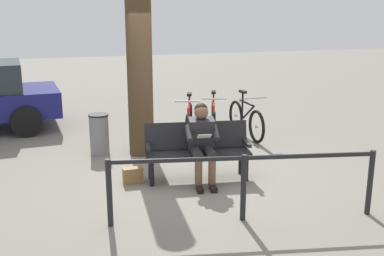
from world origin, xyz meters
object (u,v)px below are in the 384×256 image
Objects in this scene: tree_trunk at (140,63)px; bicycle_green at (213,120)px; bench at (197,147)px; bicycle_purple at (189,123)px; person_reading at (202,139)px; litter_bin at (99,134)px; handbag at (133,175)px; bicycle_black at (246,119)px.

tree_trunk is 2.18m from bicycle_green.
bench is 1.04× the size of bicycle_purple.
bicycle_purple is (-0.48, -2.23, -0.31)m from person_reading.
bicycle_green reaches higher than bench.
bicycle_purple reaches higher than litter_bin.
handbag is at bearing -4.57° from person_reading.
bicycle_green is 1.01× the size of bicycle_purple.
bicycle_black is 1.05× the size of bicycle_purple.
litter_bin is 2.42m from bicycle_green.
tree_trunk is 1.77m from bicycle_purple.
bench reaches higher than handbag.
bench is at bearing 127.85° from litter_bin.
tree_trunk is (-0.43, -1.42, 1.53)m from handbag.
bicycle_purple is at bearing -94.58° from bench.
bench is at bearing 6.51° from bicycle_purple.
handbag is at bearing -16.87° from bicycle_purple.
tree_trunk reaches higher than bicycle_black.
bicycle_green is at bearing -106.99° from bench.
bicycle_black is at bearing -173.78° from litter_bin.
bench is at bearing 175.45° from handbag.
handbag is 2.94m from bicycle_green.
person_reading is at bearing 166.25° from handbag.
bicycle_green is at bearing -134.68° from handbag.
tree_trunk is at bearing -60.01° from bench.
bench reaches higher than litter_bin.
person_reading reaches higher than bicycle_green.
person_reading is (-0.02, 0.17, 0.16)m from bench.
bicycle_green is at bearing -168.52° from litter_bin.
bicycle_black is (-1.70, -2.18, -0.31)m from person_reading.
litter_bin is at bearing -84.27° from bicycle_black.
bench is 2.41m from bicycle_green.
person_reading reaches higher than litter_bin.
handbag is 0.19× the size of bicycle_green.
handbag is 0.19× the size of bicycle_purple.
litter_bin is (1.31, -1.68, -0.13)m from bench.
bicycle_black is at bearing -144.58° from handbag.
tree_trunk reaches higher than bench.
handbag is at bearing -55.07° from bicycle_black.
bicycle_black is (-2.71, -1.93, 0.24)m from handbag.
bench is 2.13m from litter_bin.
bench is 5.52× the size of handbag.
tree_trunk is 2.05× the size of bicycle_green.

